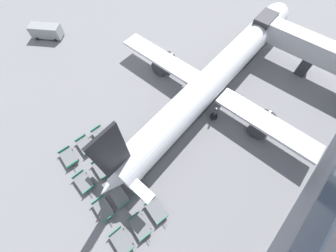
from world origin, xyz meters
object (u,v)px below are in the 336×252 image
(baggage_dolly_row_mid_a_col_a, at_px, (85,145))
(baggage_dolly_row_mid_b_col_d, at_px, (156,210))
(baggage_dolly_row_mid_a_col_c, at_px, (119,196))
(baggage_dolly_row_near_col_a, at_px, (69,157))
(baggage_dolly_row_mid_a_col_b, at_px, (102,168))
(service_van, at_px, (46,31))
(baggage_dolly_row_mid_b_col_b, at_px, (116,158))
(airplane, at_px, (213,80))
(baggage_dolly_row_mid_b_col_a, at_px, (101,135))
(baggage_dolly_row_mid_b_col_c, at_px, (135,184))
(baggage_dolly_row_near_col_d, at_px, (122,242))
(baggage_dolly_row_mid_a_col_d, at_px, (140,226))
(baggage_dolly_row_near_col_c, at_px, (103,209))
(baggage_dolly_row_near_col_b, at_px, (84,182))

(baggage_dolly_row_mid_a_col_a, xyz_separation_m, baggage_dolly_row_mid_b_col_d, (12.68, 0.61, 0.00))
(baggage_dolly_row_mid_a_col_a, xyz_separation_m, baggage_dolly_row_mid_a_col_c, (8.30, -1.24, 0.00))
(baggage_dolly_row_near_col_a, relative_size, baggage_dolly_row_mid_a_col_b, 1.00)
(service_van, xyz_separation_m, baggage_dolly_row_mid_b_col_b, (28.17, -7.28, -0.80))
(airplane, distance_m, baggage_dolly_row_mid_a_col_b, 19.41)
(baggage_dolly_row_mid_a_col_b, xyz_separation_m, baggage_dolly_row_mid_b_col_d, (8.53, 1.11, 0.00))
(baggage_dolly_row_mid_b_col_a, xyz_separation_m, baggage_dolly_row_mid_b_col_b, (4.08, -0.71, 0.00))
(baggage_dolly_row_mid_b_col_a, height_order, baggage_dolly_row_mid_b_col_c, same)
(baggage_dolly_row_near_col_d, distance_m, baggage_dolly_row_mid_b_col_c, 6.25)
(baggage_dolly_row_near_col_d, height_order, baggage_dolly_row_mid_b_col_d, same)
(baggage_dolly_row_mid_a_col_b, distance_m, baggage_dolly_row_mid_a_col_d, 8.42)
(baggage_dolly_row_near_col_d, height_order, baggage_dolly_row_mid_a_col_b, same)
(airplane, bearing_deg, baggage_dolly_row_mid_a_col_c, -85.96)
(service_van, relative_size, baggage_dolly_row_mid_b_col_d, 1.64)
(service_van, distance_m, baggage_dolly_row_mid_b_col_c, 33.37)
(airplane, bearing_deg, baggage_dolly_row_mid_b_col_a, -112.14)
(baggage_dolly_row_near_col_c, height_order, baggage_dolly_row_mid_b_col_d, same)
(baggage_dolly_row_near_col_a, relative_size, baggage_dolly_row_near_col_b, 1.01)
(baggage_dolly_row_near_col_a, xyz_separation_m, baggage_dolly_row_near_col_d, (12.35, -1.69, 0.00))
(baggage_dolly_row_mid_a_col_c, height_order, baggage_dolly_row_mid_b_col_b, same)
(baggage_dolly_row_mid_a_col_d, bearing_deg, baggage_dolly_row_near_col_a, -176.85)
(baggage_dolly_row_near_col_c, xyz_separation_m, baggage_dolly_row_mid_b_col_d, (4.58, 4.02, 0.00))
(airplane, xyz_separation_m, baggage_dolly_row_mid_a_col_d, (5.57, -20.29, -2.90))
(baggage_dolly_row_mid_b_col_b, distance_m, baggage_dolly_row_mid_b_col_d, 8.32)
(airplane, height_order, baggage_dolly_row_mid_a_col_b, airplane)
(baggage_dolly_row_mid_a_col_b, bearing_deg, baggage_dolly_row_mid_b_col_a, 142.88)
(baggage_dolly_row_mid_b_col_b, bearing_deg, baggage_dolly_row_mid_a_col_c, -36.85)
(baggage_dolly_row_near_col_b, distance_m, baggage_dolly_row_mid_b_col_c, 6.30)
(baggage_dolly_row_mid_a_col_c, xyz_separation_m, baggage_dolly_row_mid_b_col_c, (0.36, 2.24, 0.00))
(service_van, relative_size, baggage_dolly_row_mid_a_col_a, 1.65)
(baggage_dolly_row_near_col_d, xyz_separation_m, baggage_dolly_row_mid_b_col_a, (-11.79, 6.56, 0.00))
(baggage_dolly_row_near_col_d, xyz_separation_m, baggage_dolly_row_mid_a_col_a, (-12.14, 4.18, 0.00))
(baggage_dolly_row_mid_a_col_a, bearing_deg, baggage_dolly_row_mid_b_col_b, 20.63)
(baggage_dolly_row_mid_b_col_c, bearing_deg, baggage_dolly_row_mid_a_col_d, -36.30)
(baggage_dolly_row_near_col_a, xyz_separation_m, baggage_dolly_row_mid_a_col_a, (0.21, 2.49, 0.00))
(airplane, xyz_separation_m, baggage_dolly_row_mid_a_col_a, (-6.91, -18.50, -2.90))
(baggage_dolly_row_mid_b_col_c, bearing_deg, baggage_dolly_row_mid_a_col_c, -99.12)
(baggage_dolly_row_near_col_a, height_order, baggage_dolly_row_mid_a_col_d, same)
(service_van, xyz_separation_m, baggage_dolly_row_mid_a_col_c, (32.04, -10.19, -0.80))
(baggage_dolly_row_near_col_c, relative_size, baggage_dolly_row_mid_b_col_a, 1.01)
(baggage_dolly_row_mid_a_col_b, height_order, baggage_dolly_row_mid_b_col_b, same)
(baggage_dolly_row_mid_b_col_a, bearing_deg, baggage_dolly_row_mid_a_col_b, -37.12)
(baggage_dolly_row_mid_b_col_b, bearing_deg, baggage_dolly_row_near_col_d, -37.16)
(baggage_dolly_row_mid_a_col_b, relative_size, baggage_dolly_row_mid_b_col_d, 1.00)
(baggage_dolly_row_near_col_d, bearing_deg, baggage_dolly_row_mid_b_col_a, 150.92)
(baggage_dolly_row_near_col_b, relative_size, baggage_dolly_row_mid_b_col_d, 0.99)
(baggage_dolly_row_mid_a_col_b, distance_m, baggage_dolly_row_mid_b_col_d, 8.60)
(baggage_dolly_row_mid_a_col_c, relative_size, baggage_dolly_row_mid_b_col_d, 1.00)
(baggage_dolly_row_near_col_a, height_order, baggage_dolly_row_mid_b_col_b, same)
(airplane, distance_m, baggage_dolly_row_mid_b_col_a, 17.64)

